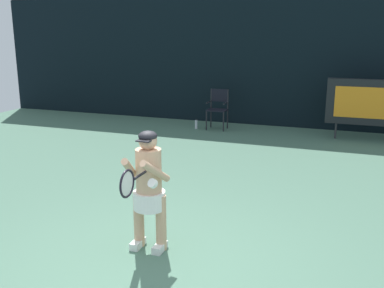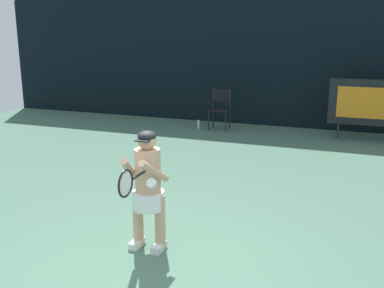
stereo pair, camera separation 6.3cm
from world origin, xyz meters
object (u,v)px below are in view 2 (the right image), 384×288
(scoreboard, at_px, (377,103))
(water_bottle, at_px, (198,124))
(tennis_player, at_px, (148,186))
(umpire_chair, at_px, (220,107))
(tennis_racket, at_px, (127,183))

(scoreboard, bearing_deg, water_bottle, -178.62)
(scoreboard, xyz_separation_m, tennis_player, (-2.69, -6.89, -0.14))
(scoreboard, relative_size, umpire_chair, 2.04)
(water_bottle, bearing_deg, tennis_racket, -76.00)
(umpire_chair, xyz_separation_m, tennis_racket, (1.27, -7.54, 0.42))
(tennis_racket, bearing_deg, scoreboard, 74.13)
(water_bottle, xyz_separation_m, tennis_racket, (1.84, -7.36, 0.92))
(tennis_player, xyz_separation_m, tennis_racket, (0.04, -0.58, 0.23))
(water_bottle, relative_size, tennis_racket, 0.44)
(water_bottle, relative_size, tennis_player, 0.18)
(tennis_player, bearing_deg, water_bottle, 104.83)
(tennis_player, height_order, tennis_racket, tennis_player)
(tennis_racket, bearing_deg, tennis_player, 97.52)
(umpire_chair, distance_m, water_bottle, 0.77)
(tennis_player, relative_size, tennis_racket, 2.46)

